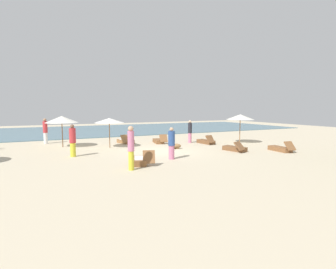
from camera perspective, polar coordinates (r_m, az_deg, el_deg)
ground_plane at (r=16.61m, az=-1.31°, el=-3.66°), size 60.00×60.00×0.00m
ocean_water at (r=32.74m, az=-13.72°, el=0.97°), size 48.00×16.00×0.06m
umbrella_1 at (r=18.39m, az=-12.62°, el=2.98°), size 2.03×2.03×2.03m
umbrella_2 at (r=21.01m, az=15.39°, el=3.67°), size 2.12×2.12×2.22m
umbrella_3 at (r=19.58m, az=-22.04°, el=3.05°), size 2.19×2.19×2.16m
lounger_0 at (r=12.99m, az=-5.95°, el=-5.61°), size 1.07×1.74×0.74m
lounger_1 at (r=18.05m, az=23.26°, el=-2.83°), size 0.70×1.73×0.69m
lounger_2 at (r=20.38m, az=-2.01°, el=-1.39°), size 0.89×1.75×0.71m
lounger_3 at (r=20.23m, az=8.29°, el=-1.51°), size 0.80×1.74×0.70m
lounger_4 at (r=20.48m, az=-9.21°, el=-1.41°), size 1.11×1.76×0.73m
lounger_5 at (r=17.21m, az=14.34°, el=-2.95°), size 1.04×1.80×0.67m
person_0 at (r=11.66m, az=-8.03°, el=-2.72°), size 0.37×0.37×1.96m
person_1 at (r=15.65m, az=-19.97°, el=-1.22°), size 0.37×0.37×1.82m
person_2 at (r=14.01m, az=0.76°, el=-1.92°), size 0.42×0.42×1.71m
person_3 at (r=22.07m, az=-25.06°, el=0.75°), size 0.44×0.44×1.93m
person_5 at (r=20.57m, az=4.77°, el=0.71°), size 0.43×0.43×1.76m
dog at (r=17.56m, az=1.60°, el=-2.50°), size 0.81×0.57×0.37m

